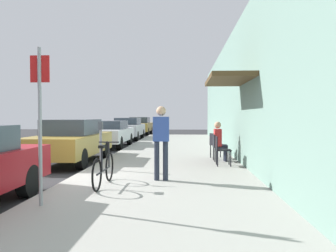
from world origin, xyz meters
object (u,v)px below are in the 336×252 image
Objects in this scene: parked_car_4 at (140,126)px; cafe_chair_2 at (216,144)px; seated_patron_1 at (219,140)px; bicycle_0 at (104,169)px; cafe_chair_1 at (218,146)px; street_sign at (40,114)px; parking_meter at (101,142)px; cafe_chair_0 at (221,149)px; pedestrian_standing at (161,137)px; parked_car_1 at (71,141)px; parked_car_2 at (110,133)px; parked_car_3 at (128,128)px.

cafe_chair_2 is (4.94, -16.18, -0.14)m from parked_car_4.
cafe_chair_2 is (-0.06, 0.71, -0.19)m from seated_patron_1.
cafe_chair_1 is at bearing 54.95° from bicycle_0.
street_sign reaches higher than bicycle_0.
parking_meter reaches higher than cafe_chair_0.
street_sign reaches higher than pedestrian_standing.
parked_car_4 is 16.92m from cafe_chair_2.
parked_car_1 is at bearing 104.83° from street_sign.
parked_car_2 is 5.06× the size of cafe_chair_2.
parked_car_4 is at bearing 93.84° from street_sign.
parked_car_4 is at bearing 90.00° from parked_car_2.
parking_meter is at bearing -142.94° from cafe_chair_2.
parked_car_2 is 11.40m from street_sign.
pedestrian_standing reaches higher than parked_car_2.
cafe_chair_0 is (4.93, -12.04, -0.13)m from parked_car_3.
bicycle_0 is (0.61, -2.10, -0.41)m from parking_meter.
parked_car_2 reaches higher than cafe_chair_2.
parked_car_3 is 5.06× the size of cafe_chair_0.
street_sign is (1.50, -5.67, 0.88)m from parked_car_1.
parking_meter reaches higher than bicycle_0.
parked_car_3 is at bearing 103.06° from pedestrian_standing.
parked_car_2 is 7.64m from seated_patron_1.
parking_meter is (1.55, -2.04, 0.13)m from parked_car_1.
bicycle_0 is at bearing -125.05° from cafe_chair_1.
parking_meter is 1.52× the size of cafe_chair_1.
cafe_chair_0 is 0.51× the size of pedestrian_standing.
parked_car_2 is 7.80m from parking_meter.
street_sign reaches higher than parking_meter.
cafe_chair_2 is (3.39, 2.56, -0.26)m from parking_meter.
bicycle_0 is (2.16, -4.14, -0.28)m from parked_car_1.
parked_car_4 reaches higher than parking_meter.
cafe_chair_2 is at bearing 94.50° from seated_patron_1.
parked_car_2 is 7.09m from cafe_chair_2.
parked_car_1 is 1.69× the size of street_sign.
seated_patron_1 is (2.83, 3.95, 0.34)m from bicycle_0.
parked_car_1 reaches higher than seated_patron_1.
cafe_chair_1 and cafe_chair_2 have the same top height.
cafe_chair_1 is 0.71m from cafe_chair_2.
parking_meter is at bearing 106.31° from bicycle_0.
parking_meter reaches higher than seated_patron_1.
parked_car_2 is 9.98m from bicycle_0.
parking_meter is 3.86m from cafe_chair_1.
parked_car_3 is at bearing 115.47° from cafe_chair_2.
bicycle_0 reaches higher than cafe_chair_1.
parked_car_2 is at bearing 101.47° from parking_meter.
cafe_chair_0 is at bearing -90.00° from cafe_chair_1.
parked_car_2 is 3.33× the size of parking_meter.
street_sign reaches higher than seated_patron_1.
parking_meter is 0.77× the size of bicycle_0.
street_sign is at bearing -122.09° from cafe_chair_1.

